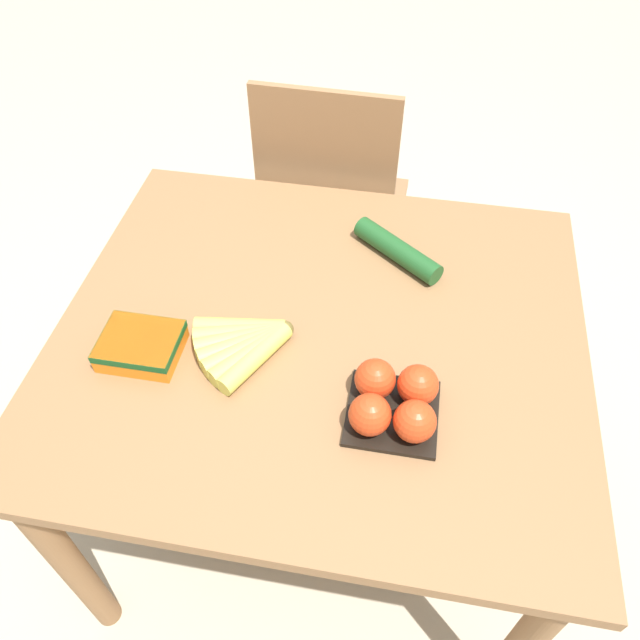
{
  "coord_description": "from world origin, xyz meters",
  "views": [
    {
      "loc": [
        0.15,
        -0.82,
        1.71
      ],
      "look_at": [
        0.0,
        0.0,
        0.77
      ],
      "focal_mm": 35.0,
      "sensor_mm": 36.0,
      "label": 1
    }
  ],
  "objects_px": {
    "cucumber_near": "(397,250)",
    "tomato_pack": "(394,401)",
    "chair": "(332,213)",
    "carrot_bag": "(140,345)",
    "banana_bunch": "(245,343)"
  },
  "relations": [
    {
      "from": "chair",
      "to": "carrot_bag",
      "type": "height_order",
      "value": "chair"
    },
    {
      "from": "cucumber_near",
      "to": "tomato_pack",
      "type": "bearing_deg",
      "value": -85.63
    },
    {
      "from": "banana_bunch",
      "to": "tomato_pack",
      "type": "height_order",
      "value": "tomato_pack"
    },
    {
      "from": "carrot_bag",
      "to": "cucumber_near",
      "type": "bearing_deg",
      "value": 38.03
    },
    {
      "from": "carrot_bag",
      "to": "cucumber_near",
      "type": "distance_m",
      "value": 0.59
    },
    {
      "from": "carrot_bag",
      "to": "cucumber_near",
      "type": "xyz_separation_m",
      "value": [
        0.47,
        0.37,
        -0.0
      ]
    },
    {
      "from": "chair",
      "to": "cucumber_near",
      "type": "bearing_deg",
      "value": 118.26
    },
    {
      "from": "banana_bunch",
      "to": "carrot_bag",
      "type": "distance_m",
      "value": 0.2
    },
    {
      "from": "chair",
      "to": "banana_bunch",
      "type": "bearing_deg",
      "value": 88.06
    },
    {
      "from": "banana_bunch",
      "to": "cucumber_near",
      "type": "distance_m",
      "value": 0.42
    },
    {
      "from": "banana_bunch",
      "to": "cucumber_near",
      "type": "bearing_deg",
      "value": 49.91
    },
    {
      "from": "banana_bunch",
      "to": "cucumber_near",
      "type": "xyz_separation_m",
      "value": [
        0.27,
        0.32,
        0.0
      ]
    },
    {
      "from": "chair",
      "to": "carrot_bag",
      "type": "relative_size",
      "value": 6.33
    },
    {
      "from": "banana_bunch",
      "to": "carrot_bag",
      "type": "height_order",
      "value": "carrot_bag"
    },
    {
      "from": "banana_bunch",
      "to": "tomato_pack",
      "type": "xyz_separation_m",
      "value": [
        0.3,
        -0.1,
        0.02
      ]
    }
  ]
}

